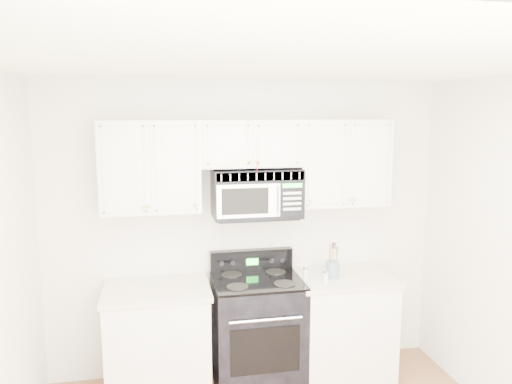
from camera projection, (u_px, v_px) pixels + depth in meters
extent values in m
cube|color=white|center=(305.00, 60.00, 2.55)|extent=(3.50, 3.50, 0.01)
cube|color=beige|center=(246.00, 229.00, 4.45)|extent=(3.50, 0.01, 2.60)
cube|color=white|center=(158.00, 343.00, 4.14)|extent=(0.82, 0.63, 0.88)
cube|color=silver|center=(157.00, 290.00, 4.06)|extent=(0.86, 0.65, 0.04)
cube|color=black|center=(160.00, 384.00, 4.24)|extent=(0.82, 0.55, 0.10)
cube|color=white|center=(341.00, 327.00, 4.44)|extent=(0.82, 0.63, 0.88)
cube|color=silver|center=(342.00, 277.00, 4.37)|extent=(0.86, 0.65, 0.04)
cube|color=black|center=(338.00, 365.00, 4.54)|extent=(0.82, 0.55, 0.10)
cube|color=black|center=(257.00, 332.00, 4.29)|extent=(0.74, 0.64, 0.92)
cube|color=black|center=(265.00, 351.00, 3.98)|extent=(0.57, 0.01, 0.39)
cylinder|color=white|center=(266.00, 320.00, 3.91)|extent=(0.59, 0.02, 0.02)
cube|color=black|center=(257.00, 280.00, 4.21)|extent=(0.74, 0.64, 0.02)
cube|color=black|center=(251.00, 260.00, 4.47)|extent=(0.74, 0.08, 0.20)
cube|color=#1ED930|center=(252.00, 262.00, 4.43)|extent=(0.11, 0.00, 0.06)
cube|color=white|center=(150.00, 167.00, 4.04)|extent=(0.80, 0.33, 0.75)
cube|color=white|center=(342.00, 163.00, 4.36)|extent=(0.80, 0.33, 0.75)
cube|color=white|center=(249.00, 143.00, 4.17)|extent=(0.84, 0.33, 0.39)
sphere|color=gold|center=(149.00, 207.00, 3.90)|extent=(0.03, 0.03, 0.03)
sphere|color=gold|center=(195.00, 205.00, 3.97)|extent=(0.03, 0.03, 0.03)
sphere|color=gold|center=(310.00, 201.00, 4.16)|extent=(0.03, 0.03, 0.03)
sphere|color=gold|center=(351.00, 199.00, 4.23)|extent=(0.03, 0.03, 0.03)
sphere|color=gold|center=(250.00, 161.00, 4.00)|extent=(0.03, 0.03, 0.03)
sphere|color=gold|center=(257.00, 161.00, 4.02)|extent=(0.03, 0.03, 0.03)
cylinder|color=#B90314|center=(257.00, 168.00, 4.02)|extent=(0.01, 0.00, 0.11)
sphere|color=gold|center=(257.00, 175.00, 4.03)|extent=(0.04, 0.04, 0.04)
cube|color=black|center=(256.00, 193.00, 4.23)|extent=(0.75, 0.37, 0.41)
cube|color=beige|center=(261.00, 177.00, 4.03)|extent=(0.73, 0.01, 0.07)
cube|color=#AFAEB7|center=(249.00, 201.00, 4.03)|extent=(0.52, 0.01, 0.27)
cube|color=black|center=(245.00, 201.00, 4.02)|extent=(0.38, 0.01, 0.22)
cube|color=black|center=(292.00, 200.00, 4.10)|extent=(0.20, 0.01, 0.27)
cube|color=#1ED930|center=(292.00, 185.00, 4.07)|extent=(0.16, 0.00, 0.03)
cylinder|color=white|center=(279.00, 201.00, 4.04)|extent=(0.02, 0.02, 0.24)
cylinder|color=slate|center=(332.00, 270.00, 4.29)|extent=(0.12, 0.12, 0.14)
cylinder|color=#886040|center=(336.00, 261.00, 4.29)|extent=(0.01, 0.01, 0.25)
cylinder|color=black|center=(330.00, 259.00, 4.30)|extent=(0.01, 0.01, 0.27)
cylinder|color=#886040|center=(332.00, 260.00, 4.25)|extent=(0.01, 0.01, 0.29)
cylinder|color=black|center=(336.00, 261.00, 4.29)|extent=(0.01, 0.01, 0.25)
cylinder|color=#886040|center=(330.00, 259.00, 4.30)|extent=(0.01, 0.01, 0.27)
cylinder|color=#BCBDBF|center=(306.00, 274.00, 4.25)|extent=(0.04, 0.04, 0.09)
cylinder|color=white|center=(306.00, 268.00, 4.24)|extent=(0.05, 0.05, 0.02)
cylinder|color=#BCBDBF|center=(326.00, 277.00, 4.17)|extent=(0.04, 0.04, 0.09)
cylinder|color=white|center=(326.00, 271.00, 4.17)|extent=(0.04, 0.04, 0.02)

